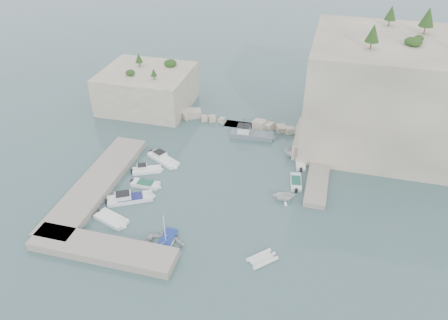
% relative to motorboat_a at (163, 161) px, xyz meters
% --- Properties ---
extents(ground, '(400.00, 400.00, 0.00)m').
position_rel_motorboat_a_xyz_m(ground, '(10.27, -7.72, 0.00)').
color(ground, '#415E61').
rests_on(ground, ground).
extents(cliff_east, '(26.00, 22.00, 17.00)m').
position_rel_motorboat_a_xyz_m(cliff_east, '(33.27, 15.28, 8.50)').
color(cliff_east, beige).
rests_on(cliff_east, ground).
extents(cliff_terrace, '(8.00, 10.00, 2.50)m').
position_rel_motorboat_a_xyz_m(cliff_terrace, '(23.27, 10.28, 1.25)').
color(cliff_terrace, beige).
rests_on(cliff_terrace, ground).
extents(outcrop_west, '(16.00, 14.00, 7.00)m').
position_rel_motorboat_a_xyz_m(outcrop_west, '(-9.73, 17.28, 3.50)').
color(outcrop_west, beige).
rests_on(outcrop_west, ground).
extents(quay_west, '(5.00, 24.00, 1.10)m').
position_rel_motorboat_a_xyz_m(quay_west, '(-6.73, -8.72, 0.55)').
color(quay_west, '#9E9689').
rests_on(quay_west, ground).
extents(quay_south, '(18.00, 4.00, 1.10)m').
position_rel_motorboat_a_xyz_m(quay_south, '(0.27, -20.22, 0.55)').
color(quay_south, '#9E9689').
rests_on(quay_south, ground).
extents(ledge_east, '(3.00, 16.00, 0.80)m').
position_rel_motorboat_a_xyz_m(ledge_east, '(23.77, 2.28, 0.40)').
color(ledge_east, '#9E9689').
rests_on(ledge_east, ground).
extents(breakwater, '(28.00, 3.00, 1.40)m').
position_rel_motorboat_a_xyz_m(breakwater, '(9.27, 14.28, 0.70)').
color(breakwater, beige).
rests_on(breakwater, ground).
extents(motorboat_a, '(6.43, 4.72, 1.40)m').
position_rel_motorboat_a_xyz_m(motorboat_a, '(0.00, 0.00, 0.00)').
color(motorboat_a, white).
rests_on(motorboat_a, ground).
extents(motorboat_b, '(4.90, 3.38, 1.40)m').
position_rel_motorboat_a_xyz_m(motorboat_b, '(-1.31, -3.39, 0.00)').
color(motorboat_b, white).
rests_on(motorboat_b, ground).
extents(motorboat_c, '(4.46, 1.65, 0.70)m').
position_rel_motorboat_a_xyz_m(motorboat_c, '(-0.09, -6.67, 0.00)').
color(motorboat_c, white).
rests_on(motorboat_c, ground).
extents(motorboat_d, '(6.93, 5.01, 1.40)m').
position_rel_motorboat_a_xyz_m(motorboat_d, '(-0.81, -10.28, 0.00)').
color(motorboat_d, white).
rests_on(motorboat_d, ground).
extents(motorboat_e, '(5.31, 3.51, 0.70)m').
position_rel_motorboat_a_xyz_m(motorboat_e, '(-1.38, -14.79, 0.00)').
color(motorboat_e, white).
rests_on(motorboat_e, ground).
extents(rowboat, '(4.91, 3.54, 1.01)m').
position_rel_motorboat_a_xyz_m(rowboat, '(6.98, -16.92, 0.00)').
color(rowboat, silver).
rests_on(rowboat, ground).
extents(inflatable_dinghy, '(3.92, 3.93, 0.44)m').
position_rel_motorboat_a_xyz_m(inflatable_dinghy, '(18.77, -16.59, 0.00)').
color(inflatable_dinghy, silver).
rests_on(inflatable_dinghy, ground).
extents(tender_east_a, '(3.96, 3.62, 1.78)m').
position_rel_motorboat_a_xyz_m(tender_east_a, '(19.56, -4.75, 0.00)').
color(tender_east_a, white).
rests_on(tender_east_a, ground).
extents(tender_east_b, '(2.19, 4.67, 0.70)m').
position_rel_motorboat_a_xyz_m(tender_east_b, '(20.76, -0.65, 0.00)').
color(tender_east_b, silver).
rests_on(tender_east_b, ground).
extents(tender_east_c, '(2.11, 4.52, 0.70)m').
position_rel_motorboat_a_xyz_m(tender_east_c, '(20.81, 4.57, 0.00)').
color(tender_east_c, white).
rests_on(tender_east_c, ground).
extents(tender_east_d, '(5.06, 2.77, 1.85)m').
position_rel_motorboat_a_xyz_m(tender_east_d, '(20.43, 6.38, 0.00)').
color(tender_east_d, silver).
rests_on(tender_east_d, ground).
extents(work_boat, '(7.98, 2.72, 2.20)m').
position_rel_motorboat_a_xyz_m(work_boat, '(11.93, 10.59, 0.00)').
color(work_boat, slate).
rests_on(work_boat, ground).
extents(rowboat_mast, '(0.10, 0.10, 4.20)m').
position_rel_motorboat_a_xyz_m(rowboat_mast, '(6.98, -16.92, 2.60)').
color(rowboat_mast, white).
rests_on(rowboat_mast, rowboat).
extents(vegetation, '(53.48, 13.88, 13.40)m').
position_rel_motorboat_a_xyz_m(vegetation, '(28.10, 16.68, 17.93)').
color(vegetation, '#1E4219').
rests_on(vegetation, ground).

